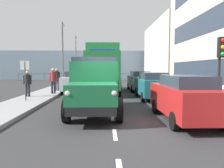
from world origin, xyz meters
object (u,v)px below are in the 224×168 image
(pedestrian_with_bag, at_px, (53,79))
(traffic_light_near, at_px, (221,57))
(car_silver_oppositeside_0, at_px, (76,81))
(lamp_post_promenade, at_px, (63,48))
(street_sign, at_px, (25,74))
(pedestrian_in_dark_coat, at_px, (27,82))
(lorry_cargo_green, at_px, (103,67))
(lamp_post_far, at_px, (76,54))
(truck_vintage_green, at_px, (95,87))
(car_grey_kerbside_2, at_px, (140,81))
(pedestrian_couple_a, at_px, (57,77))
(car_red_kerbside_near, at_px, (185,97))
(car_teal_kerbside_1, at_px, (152,85))

(pedestrian_with_bag, relative_size, traffic_light_near, 0.57)
(car_silver_oppositeside_0, height_order, pedestrian_with_bag, pedestrian_with_bag)
(lamp_post_promenade, height_order, street_sign, lamp_post_promenade)
(pedestrian_in_dark_coat, height_order, pedestrian_with_bag, pedestrian_with_bag)
(lorry_cargo_green, xyz_separation_m, car_silver_oppositeside_0, (2.20, -0.04, -1.18))
(street_sign, bearing_deg, lamp_post_promenade, -91.01)
(pedestrian_in_dark_coat, relative_size, lamp_post_promenade, 0.25)
(car_silver_oppositeside_0, xyz_separation_m, pedestrian_with_bag, (1.37, 2.19, 0.34))
(lamp_post_far, bearing_deg, car_silver_oppositeside_0, 97.65)
(car_silver_oppositeside_0, height_order, lamp_post_far, lamp_post_far)
(truck_vintage_green, distance_m, pedestrian_in_dark_coat, 6.82)
(car_grey_kerbside_2, height_order, pedestrian_couple_a, pedestrian_couple_a)
(truck_vintage_green, distance_m, car_silver_oppositeside_0, 9.07)
(truck_vintage_green, xyz_separation_m, lamp_post_promenade, (3.92, -13.54, 2.86))
(car_red_kerbside_near, xyz_separation_m, street_sign, (7.55, -4.41, 0.79))
(car_silver_oppositeside_0, relative_size, street_sign, 2.05)
(traffic_light_near, bearing_deg, lamp_post_far, -68.64)
(car_teal_kerbside_1, bearing_deg, traffic_light_near, 116.05)
(car_teal_kerbside_1, xyz_separation_m, pedestrian_couple_a, (6.95, -3.87, 0.34))
(lorry_cargo_green, relative_size, car_silver_oppositeside_0, 1.77)
(car_red_kerbside_near, relative_size, car_grey_kerbside_2, 0.97)
(car_teal_kerbside_1, relative_size, traffic_light_near, 1.32)
(lorry_cargo_green, relative_size, car_red_kerbside_near, 1.87)
(car_teal_kerbside_1, height_order, pedestrian_with_bag, pedestrian_with_bag)
(car_red_kerbside_near, relative_size, pedestrian_couple_a, 2.39)
(pedestrian_couple_a, height_order, street_sign, street_sign)
(car_red_kerbside_near, distance_m, pedestrian_with_bag, 10.32)
(lorry_cargo_green, relative_size, car_teal_kerbside_1, 1.94)
(lamp_post_promenade, relative_size, lamp_post_far, 0.96)
(car_teal_kerbside_1, distance_m, lamp_post_promenade, 11.89)
(car_silver_oppositeside_0, relative_size, pedestrian_couple_a, 2.53)
(pedestrian_with_bag, bearing_deg, pedestrian_couple_a, -85.05)
(car_grey_kerbside_2, height_order, pedestrian_in_dark_coat, pedestrian_in_dark_coat)
(lorry_cargo_green, distance_m, car_silver_oppositeside_0, 2.50)
(car_teal_kerbside_1, relative_size, lamp_post_far, 0.62)
(street_sign, bearing_deg, lorry_cargo_green, -128.25)
(pedestrian_in_dark_coat, height_order, lamp_post_promenade, lamp_post_promenade)
(pedestrian_with_bag, bearing_deg, lorry_cargo_green, -149.01)
(pedestrian_with_bag, bearing_deg, car_teal_kerbside_1, 164.30)
(lorry_cargo_green, bearing_deg, traffic_light_near, 122.38)
(truck_vintage_green, height_order, car_teal_kerbside_1, truck_vintage_green)
(car_silver_oppositeside_0, height_order, pedestrian_in_dark_coat, pedestrian_in_dark_coat)
(car_grey_kerbside_2, distance_m, street_sign, 10.08)
(lorry_cargo_green, height_order, pedestrian_with_bag, lorry_cargo_green)
(car_grey_kerbside_2, relative_size, pedestrian_couple_a, 2.47)
(pedestrian_in_dark_coat, xyz_separation_m, lamp_post_far, (-0.42, -20.30, 3.07))
(car_teal_kerbside_1, height_order, pedestrian_in_dark_coat, pedestrian_in_dark_coat)
(truck_vintage_green, bearing_deg, lorry_cargo_green, -91.57)
(car_grey_kerbside_2, relative_size, traffic_light_near, 1.41)
(street_sign, bearing_deg, pedestrian_couple_a, -96.45)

